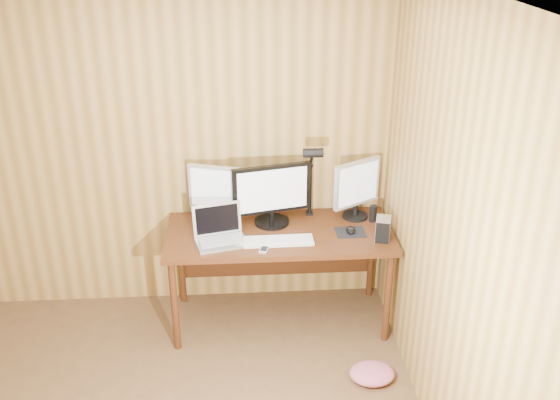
{
  "coord_description": "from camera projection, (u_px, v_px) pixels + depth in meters",
  "views": [
    {
      "loc": [
        0.68,
        -2.25,
        2.83
      ],
      "look_at": [
        0.93,
        1.58,
        1.02
      ],
      "focal_mm": 40.0,
      "sensor_mm": 36.0,
      "label": 1
    }
  ],
  "objects": [
    {
      "name": "monitor_center",
      "position": [
        272.0,
        194.0,
        4.42
      ],
      "size": [
        0.57,
        0.25,
        0.45
      ],
      "rotation": [
        0.0,
        0.0,
        0.23
      ],
      "color": "black",
      "rests_on": "desk"
    },
    {
      "name": "laptop",
      "position": [
        219.0,
        232.0,
        4.27
      ],
      "size": [
        0.39,
        0.33,
        0.24
      ],
      "rotation": [
        0.0,
        0.0,
        0.24
      ],
      "color": "silver",
      "rests_on": "desk"
    },
    {
      "name": "room_shell",
      "position": [
        87.0,
        314.0,
        2.66
      ],
      "size": [
        4.0,
        4.0,
        4.0
      ],
      "color": "brown",
      "rests_on": "ground"
    },
    {
      "name": "hard_drive",
      "position": [
        383.0,
        229.0,
        4.27
      ],
      "size": [
        0.13,
        0.16,
        0.16
      ],
      "rotation": [
        0.0,
        0.0,
        -0.26
      ],
      "color": "silver",
      "rests_on": "desk"
    },
    {
      "name": "desk",
      "position": [
        279.0,
        242.0,
        4.52
      ],
      "size": [
        1.6,
        0.7,
        0.75
      ],
      "color": "#45210E",
      "rests_on": "floor"
    },
    {
      "name": "monitor_right",
      "position": [
        357.0,
        188.0,
        4.5
      ],
      "size": [
        0.36,
        0.23,
        0.44
      ],
      "rotation": [
        0.0,
        0.0,
        0.52
      ],
      "color": "black",
      "rests_on": "desk"
    },
    {
      "name": "fabric_pile",
      "position": [
        372.0,
        374.0,
        4.1
      ],
      "size": [
        0.31,
        0.26,
        0.1
      ],
      "primitive_type": null,
      "rotation": [
        0.0,
        0.0,
        -0.04
      ],
      "color": "#B85969",
      "rests_on": "floor"
    },
    {
      "name": "mouse",
      "position": [
        350.0,
        230.0,
        4.38
      ],
      "size": [
        0.09,
        0.12,
        0.04
      ],
      "primitive_type": "ellipsoid",
      "rotation": [
        0.0,
        0.0,
        0.21
      ],
      "color": "black",
      "rests_on": "mousepad"
    },
    {
      "name": "desk_lamp",
      "position": [
        312.0,
        171.0,
        4.42
      ],
      "size": [
        0.14,
        0.2,
        0.61
      ],
      "rotation": [
        0.0,
        0.0,
        -0.2
      ],
      "color": "black",
      "rests_on": "desk"
    },
    {
      "name": "monitor_left",
      "position": [
        214.0,
        192.0,
        4.46
      ],
      "size": [
        0.37,
        0.18,
        0.43
      ],
      "rotation": [
        0.0,
        0.0,
        -0.3
      ],
      "color": "black",
      "rests_on": "desk"
    },
    {
      "name": "mousepad",
      "position": [
        350.0,
        232.0,
        4.39
      ],
      "size": [
        0.21,
        0.17,
        0.0
      ],
      "primitive_type": "cube",
      "rotation": [
        0.0,
        0.0,
        0.02
      ],
      "color": "black",
      "rests_on": "desk"
    },
    {
      "name": "keyboard",
      "position": [
        278.0,
        241.0,
        4.26
      ],
      "size": [
        0.48,
        0.15,
        0.02
      ],
      "rotation": [
        0.0,
        0.0,
        0.02
      ],
      "color": "silver",
      "rests_on": "desk"
    },
    {
      "name": "phone",
      "position": [
        264.0,
        249.0,
        4.16
      ],
      "size": [
        0.08,
        0.11,
        0.01
      ],
      "rotation": [
        0.0,
        0.0,
        -0.28
      ],
      "color": "silver",
      "rests_on": "desk"
    },
    {
      "name": "speaker",
      "position": [
        373.0,
        213.0,
        4.52
      ],
      "size": [
        0.05,
        0.05,
        0.12
      ],
      "primitive_type": "cylinder",
      "color": "black",
      "rests_on": "desk"
    }
  ]
}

